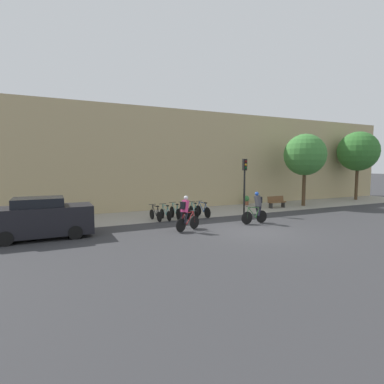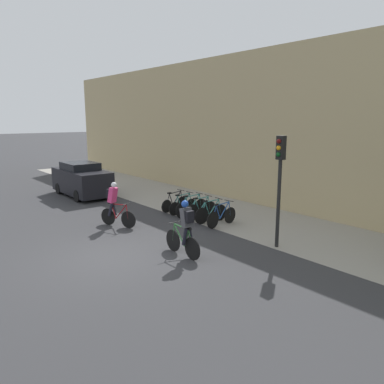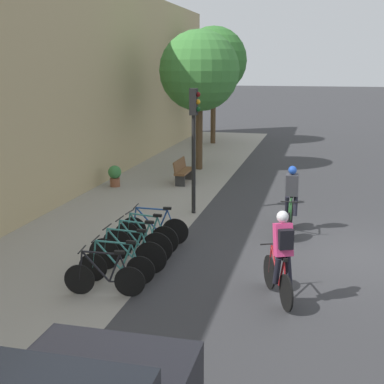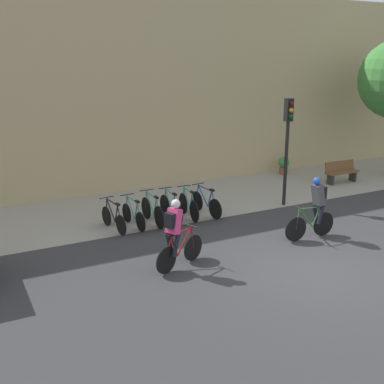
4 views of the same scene
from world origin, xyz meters
name	(u,v)px [view 1 (image 1 of 4)]	position (x,y,z in m)	size (l,w,h in m)	color
ground	(256,232)	(0.00, 0.00, 0.00)	(200.00, 200.00, 0.00)	#333335
kerb_strip	(196,212)	(0.00, 6.75, 0.00)	(44.00, 4.50, 0.01)	gray
building_facade	(181,159)	(0.00, 9.30, 3.72)	(44.00, 0.60, 7.43)	tan
cyclist_pink	(186,212)	(-3.02, 1.70, 0.95)	(1.57, 0.73, 1.78)	black
cyclist_grey	(257,207)	(1.41, 1.78, 0.95)	(1.72, 0.46, 1.80)	black
parked_bike_0	(156,214)	(-3.50, 5.01, 0.38)	(0.46, 1.59, 0.94)	black
parked_bike_1	(166,214)	(-2.87, 5.01, 0.38)	(0.46, 1.61, 0.94)	black
parked_bike_2	(175,212)	(-2.24, 5.01, 0.41)	(0.46, 1.76, 0.99)	black
parked_bike_3	(185,212)	(-1.61, 5.01, 0.42)	(0.46, 1.67, 0.99)	black
parked_bike_4	(194,211)	(-0.98, 5.01, 0.40)	(0.46, 1.64, 0.98)	black
parked_bike_5	(203,210)	(-0.35, 5.01, 0.40)	(0.46, 1.72, 0.97)	black
traffic_light_pole	(245,176)	(2.62, 4.71, 2.55)	(0.26, 0.30, 3.69)	black
bench	(277,202)	(6.61, 6.10, 0.46)	(1.52, 0.44, 0.89)	brown
parked_car	(41,219)	(-9.49, 3.10, 0.90)	(4.30, 1.84, 1.85)	black
street_tree_0	(305,155)	(9.39, 6.11, 4.09)	(3.30, 3.30, 5.76)	#4C3823
street_tree_1	(358,151)	(17.06, 7.07, 4.55)	(3.66, 3.66, 6.39)	#4C3823
potted_plant	(246,200)	(5.41, 8.35, 0.44)	(0.48, 0.48, 0.78)	brown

